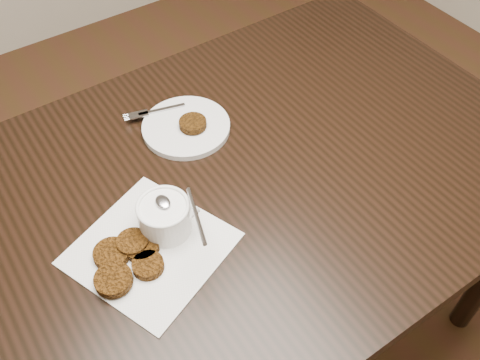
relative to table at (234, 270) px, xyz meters
name	(u,v)px	position (x,y,z in m)	size (l,w,h in m)	color
table	(234,270)	(0.00, 0.00, 0.00)	(1.41, 0.91, 0.75)	black
napkin	(151,249)	(-0.23, -0.06, 0.38)	(0.26, 0.26, 0.00)	white
sauce_ramekin	(163,206)	(-0.18, -0.04, 0.45)	(0.14, 0.14, 0.14)	white
patty_cluster	(132,254)	(-0.27, -0.06, 0.39)	(0.21, 0.21, 0.02)	#69380D
plate_with_patty	(186,125)	(0.00, 0.19, 0.39)	(0.20, 0.20, 0.03)	silver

